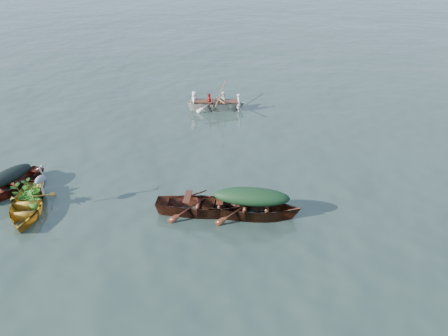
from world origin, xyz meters
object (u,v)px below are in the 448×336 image
(open_wooden_boat, at_px, (204,213))
(rowed_boat, at_px, (217,110))
(dark_covered_boat, at_px, (12,191))
(green_tarp_boat, at_px, (251,216))
(heron, at_px, (41,184))
(yellow_dinghy, at_px, (28,212))

(open_wooden_boat, distance_m, rowed_boat, 9.24)
(dark_covered_boat, xyz_separation_m, green_tarp_boat, (7.84, 1.95, 0.00))
(rowed_boat, bearing_deg, green_tarp_boat, -171.49)
(green_tarp_boat, bearing_deg, rowed_boat, 13.86)
(rowed_boat, xyz_separation_m, heron, (-0.88, -10.36, 0.92))
(open_wooden_boat, bearing_deg, green_tarp_boat, -91.96)
(open_wooden_boat, bearing_deg, rowed_boat, 3.23)
(green_tarp_boat, distance_m, heron, 6.42)
(green_tarp_boat, height_order, rowed_boat, green_tarp_boat)
(green_tarp_boat, xyz_separation_m, rowed_boat, (-5.02, 8.03, 0.00))
(open_wooden_boat, relative_size, heron, 4.47)
(heron, bearing_deg, dark_covered_boat, 132.77)
(yellow_dinghy, height_order, open_wooden_boat, open_wooden_boat)
(dark_covered_boat, height_order, rowed_boat, rowed_boat)
(green_tarp_boat, distance_m, open_wooden_boat, 1.43)
(dark_covered_boat, distance_m, heron, 2.18)
(yellow_dinghy, xyz_separation_m, heron, (0.42, 0.36, 0.92))
(yellow_dinghy, distance_m, rowed_boat, 10.80)
(yellow_dinghy, relative_size, green_tarp_boat, 0.81)
(yellow_dinghy, xyz_separation_m, green_tarp_boat, (6.32, 2.69, 0.00))
(green_tarp_boat, xyz_separation_m, heron, (-5.91, -2.33, 0.92))
(open_wooden_boat, relative_size, rowed_boat, 1.05)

